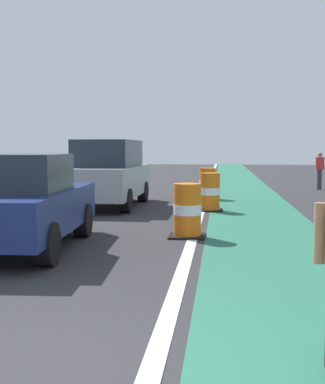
{
  "coord_description": "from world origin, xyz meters",
  "views": [
    {
      "loc": [
        1.45,
        -3.51,
        1.82
      ],
      "look_at": [
        0.51,
        4.42,
        1.1
      ],
      "focal_mm": 46.6,
      "sensor_mm": 36.0,
      "label": 1
    }
  ],
  "objects_px": {
    "traffic_barrel_back": "(207,184)",
    "pedestrian_crossing": "(320,170)",
    "traffic_barrel_mid": "(210,192)",
    "parked_sedan_nearest": "(20,203)",
    "parked_suv_second": "(109,173)",
    "traffic_barrel_front": "(187,211)"
  },
  "relations": [
    {
      "from": "parked_suv_second",
      "to": "traffic_barrel_mid",
      "type": "distance_m",
      "value": 3.24
    },
    {
      "from": "parked_suv_second",
      "to": "traffic_barrel_front",
      "type": "bearing_deg",
      "value": -61.13
    },
    {
      "from": "parked_suv_second",
      "to": "traffic_barrel_back",
      "type": "height_order",
      "value": "parked_suv_second"
    },
    {
      "from": "parked_suv_second",
      "to": "parked_sedan_nearest",
      "type": "bearing_deg",
      "value": -90.87
    },
    {
      "from": "traffic_barrel_front",
      "to": "parked_suv_second",
      "type": "bearing_deg",
      "value": 118.87
    },
    {
      "from": "traffic_barrel_front",
      "to": "parked_sedan_nearest",
      "type": "bearing_deg",
      "value": -150.9
    },
    {
      "from": "parked_suv_second",
      "to": "traffic_barrel_front",
      "type": "height_order",
      "value": "parked_suv_second"
    },
    {
      "from": "traffic_barrel_front",
      "to": "traffic_barrel_mid",
      "type": "distance_m",
      "value": 4.3
    },
    {
      "from": "parked_suv_second",
      "to": "traffic_barrel_mid",
      "type": "xyz_separation_m",
      "value": [
        3.12,
        -0.72,
        -0.5
      ]
    },
    {
      "from": "traffic_barrel_mid",
      "to": "pedestrian_crossing",
      "type": "relative_size",
      "value": 0.68
    },
    {
      "from": "parked_suv_second",
      "to": "pedestrian_crossing",
      "type": "height_order",
      "value": "parked_suv_second"
    },
    {
      "from": "traffic_barrel_back",
      "to": "pedestrian_crossing",
      "type": "height_order",
      "value": "pedestrian_crossing"
    },
    {
      "from": "traffic_barrel_back",
      "to": "pedestrian_crossing",
      "type": "bearing_deg",
      "value": 43.42
    },
    {
      "from": "parked_suv_second",
      "to": "traffic_barrel_mid",
      "type": "height_order",
      "value": "parked_suv_second"
    },
    {
      "from": "traffic_barrel_mid",
      "to": "pedestrian_crossing",
      "type": "xyz_separation_m",
      "value": [
        4.53,
        7.82,
        0.33
      ]
    },
    {
      "from": "parked_sedan_nearest",
      "to": "pedestrian_crossing",
      "type": "height_order",
      "value": "parked_sedan_nearest"
    },
    {
      "from": "traffic_barrel_mid",
      "to": "parked_sedan_nearest",
      "type": "bearing_deg",
      "value": -118.74
    },
    {
      "from": "traffic_barrel_mid",
      "to": "pedestrian_crossing",
      "type": "bearing_deg",
      "value": 59.91
    },
    {
      "from": "pedestrian_crossing",
      "to": "traffic_barrel_front",
      "type": "bearing_deg",
      "value": -112.02
    },
    {
      "from": "traffic_barrel_front",
      "to": "traffic_barrel_mid",
      "type": "xyz_separation_m",
      "value": [
        0.36,
        4.29,
        0.0
      ]
    },
    {
      "from": "parked_suv_second",
      "to": "traffic_barrel_back",
      "type": "xyz_separation_m",
      "value": [
        2.96,
        2.66,
        -0.5
      ]
    },
    {
      "from": "parked_sedan_nearest",
      "to": "pedestrian_crossing",
      "type": "xyz_separation_m",
      "value": [
        7.76,
        13.7,
        0.03
      ]
    }
  ]
}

